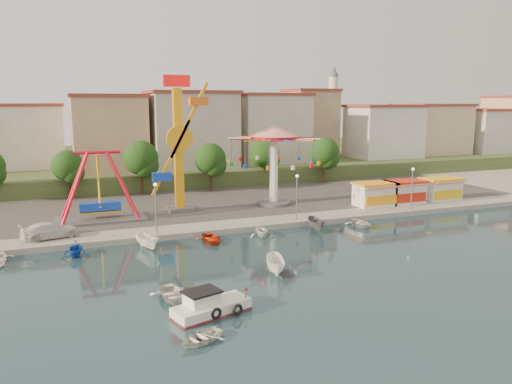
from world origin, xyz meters
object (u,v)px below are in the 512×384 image
pirate_ship_ride (99,188)px  skiff (276,265)px  cabin_motorboat (210,307)px  rowboat_a (173,294)px  van (50,230)px  kamikaze_tower (181,147)px  wave_swinger (274,147)px

pirate_ship_ride → skiff: pirate_ship_ride is taller
pirate_ship_ride → cabin_motorboat: bearing=-80.1°
pirate_ship_ride → skiff: (12.15, -22.31, -3.64)m
rowboat_a → skiff: bearing=5.8°
skiff → van: (-17.43, 16.20, 0.64)m
kamikaze_tower → skiff: kamikaze_tower is taller
rowboat_a → van: van is taller
wave_swinger → rowboat_a: (-18.85, -25.53, -7.80)m
pirate_ship_ride → skiff: size_ratio=2.56×
van → cabin_motorboat: bearing=-168.8°
wave_swinger → kamikaze_tower: bearing=178.6°
pirate_ship_ride → wave_swinger: size_ratio=0.86×
wave_swinger → cabin_motorboat: wave_swinger is taller
wave_swinger → skiff: (-9.82, -23.28, -7.44)m
cabin_motorboat → pirate_ship_ride: bearing=83.5°
pirate_ship_ride → skiff: bearing=-61.4°
pirate_ship_ride → rowboat_a: (3.11, -24.56, -4.00)m
wave_swinger → skiff: bearing=-112.9°
skiff → rowboat_a: bearing=-148.2°
rowboat_a → skiff: 9.32m
skiff → van: van is taller
kamikaze_tower → van: 18.27m
pirate_ship_ride → wave_swinger: wave_swinger is taller
kamikaze_tower → skiff: 24.94m
pirate_ship_ride → skiff: 25.66m
kamikaze_tower → van: (-15.10, -7.38, -7.16)m
rowboat_a → van: (-8.39, 18.45, 1.00)m
rowboat_a → wave_swinger: bearing=45.4°
pirate_ship_ride → kamikaze_tower: (9.82, 1.27, 4.16)m
wave_swinger → van: (-27.25, -7.08, -6.80)m
pirate_ship_ride → van: 8.61m
kamikaze_tower → cabin_motorboat: 30.74m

